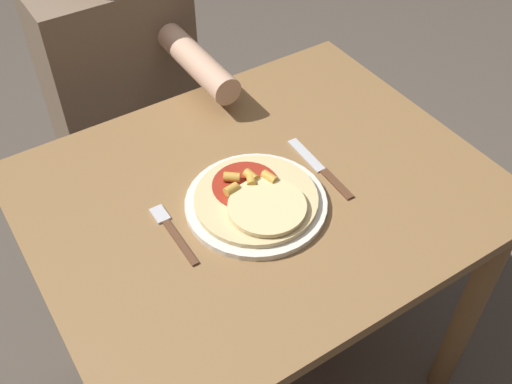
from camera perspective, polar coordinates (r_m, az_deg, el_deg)
name	(u,v)px	position (r m, az deg, el deg)	size (l,w,h in m)	color
ground_plane	(259,366)	(1.89, 0.30, -16.27)	(8.00, 8.00, 0.00)	brown
dining_table	(260,230)	(1.37, 0.39, -3.66)	(0.96, 0.77, 0.77)	olive
plate	(256,203)	(1.23, 0.00, -1.08)	(0.29, 0.29, 0.01)	silver
pizza	(257,199)	(1.21, 0.13, -0.65)	(0.25, 0.25, 0.04)	#E0C689
fork	(172,230)	(1.20, -8.04, -3.64)	(0.03, 0.18, 0.00)	brown
knife	(321,169)	(1.32, 6.20, 2.20)	(0.03, 0.22, 0.00)	brown
person_diner	(122,81)	(1.77, -12.63, 10.24)	(0.40, 0.52, 1.15)	#2D2D38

